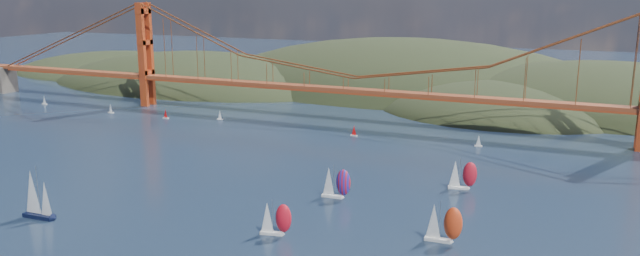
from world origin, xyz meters
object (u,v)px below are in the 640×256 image
object	(u,v)px
racer_1	(443,223)
racer_3	(462,174)
racer_0	(275,218)
sloop_navy	(36,195)
racer_rwb	(336,182)

from	to	relation	value
racer_1	racer_3	size ratio (longest dim) A/B	1.06
racer_0	racer_3	size ratio (longest dim) A/B	0.95
racer_1	sloop_navy	bearing A→B (deg)	-167.16
racer_3	racer_0	bearing A→B (deg)	-135.56
racer_rwb	racer_0	bearing A→B (deg)	-98.52
sloop_navy	racer_0	size ratio (longest dim) A/B	1.57
sloop_navy	racer_1	bearing A→B (deg)	12.74
racer_0	racer_3	world-z (taller)	racer_3
racer_0	racer_3	distance (m)	68.08
sloop_navy	racer_1	xyz separation A→B (m)	(107.10, 28.07, -1.59)
sloop_navy	racer_0	bearing A→B (deg)	11.12
racer_rwb	racer_3	bearing A→B (deg)	32.53
racer_1	racer_rwb	distance (m)	42.71
racer_1	racer_rwb	bearing A→B (deg)	149.20
racer_0	racer_3	bearing A→B (deg)	45.86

